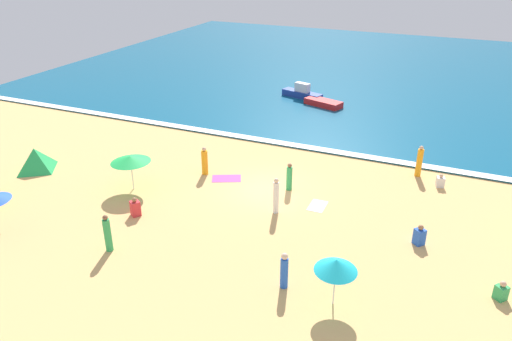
# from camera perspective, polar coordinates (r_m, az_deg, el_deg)

# --- Properties ---
(ground_plane) EXTENTS (60.00, 60.00, 0.00)m
(ground_plane) POSITION_cam_1_polar(r_m,az_deg,el_deg) (26.73, 1.08, -2.16)
(ground_plane) COLOR #E5B26B
(ocean_water) EXTENTS (60.00, 44.00, 0.10)m
(ocean_water) POSITION_cam_1_polar(r_m,az_deg,el_deg) (52.20, 13.15, 11.13)
(ocean_water) COLOR #0F567A
(ocean_water) RESTS_ON ground_plane
(wave_breaker_foam) EXTENTS (57.00, 0.70, 0.01)m
(wave_breaker_foam) POSITION_cam_1_polar(r_m,az_deg,el_deg) (32.06, 5.40, 2.81)
(wave_breaker_foam) COLOR white
(wave_breaker_foam) RESTS_ON ocean_water
(beach_umbrella_1) EXTENTS (2.14, 2.15, 2.01)m
(beach_umbrella_1) POSITION_cam_1_polar(r_m,az_deg,el_deg) (18.19, 9.22, -10.73)
(beach_umbrella_1) COLOR silver
(beach_umbrella_1) RESTS_ON ground_plane
(beach_umbrella_3) EXTENTS (2.13, 2.12, 1.96)m
(beach_umbrella_3) POSITION_cam_1_polar(r_m,az_deg,el_deg) (26.84, -14.29, 1.29)
(beach_umbrella_3) COLOR silver
(beach_umbrella_3) RESTS_ON ground_plane
(beach_tent) EXTENTS (2.22, 2.26, 1.34)m
(beach_tent) POSITION_cam_1_polar(r_m,az_deg,el_deg) (31.39, -24.07, 1.21)
(beach_tent) COLOR green
(beach_tent) RESTS_ON ground_plane
(beachgoer_0) EXTENTS (0.28, 0.28, 1.88)m
(beachgoer_0) POSITION_cam_1_polar(r_m,az_deg,el_deg) (24.12, 2.32, -2.98)
(beachgoer_0) COLOR white
(beachgoer_0) RESTS_ON ground_plane
(beachgoer_1) EXTENTS (0.56, 0.56, 0.81)m
(beachgoer_1) POSITION_cam_1_polar(r_m,az_deg,el_deg) (21.15, 26.43, -12.38)
(beachgoer_1) COLOR green
(beachgoer_1) RESTS_ON ground_plane
(beachgoer_2) EXTENTS (0.43, 0.43, 1.56)m
(beachgoer_2) POSITION_cam_1_polar(r_m,az_deg,el_deg) (19.38, 3.27, -11.47)
(beachgoer_2) COLOR blue
(beachgoer_2) RESTS_ON ground_plane
(beachgoer_3) EXTENTS (0.45, 0.45, 1.84)m
(beachgoer_3) POSITION_cam_1_polar(r_m,az_deg,el_deg) (29.31, 18.32, 0.95)
(beachgoer_3) COLOR orange
(beachgoer_3) RESTS_ON ground_plane
(beachgoer_4) EXTENTS (0.58, 0.58, 0.98)m
(beachgoer_4) POSITION_cam_1_polar(r_m,az_deg,el_deg) (23.12, 18.33, -7.17)
(beachgoer_4) COLOR blue
(beachgoer_4) RESTS_ON ground_plane
(beachgoer_5) EXTENTS (0.44, 0.44, 1.75)m
(beachgoer_5) POSITION_cam_1_polar(r_m,az_deg,el_deg) (22.27, -16.74, -7.02)
(beachgoer_5) COLOR green
(beachgoer_5) RESTS_ON ground_plane
(beachgoer_6) EXTENTS (0.59, 0.59, 0.97)m
(beachgoer_6) POSITION_cam_1_polar(r_m,az_deg,el_deg) (24.81, -13.75, -4.19)
(beachgoer_6) COLOR red
(beachgoer_6) RESTS_ON ground_plane
(beachgoer_7) EXTENTS (0.42, 0.42, 1.54)m
(beachgoer_7) POSITION_cam_1_polar(r_m,az_deg,el_deg) (26.42, 3.86, -0.79)
(beachgoer_7) COLOR green
(beachgoer_7) RESTS_ON ground_plane
(beachgoer_8) EXTENTS (0.50, 0.50, 0.75)m
(beachgoer_8) POSITION_cam_1_polar(r_m,az_deg,el_deg) (28.67, 20.49, -1.19)
(beachgoer_8) COLOR white
(beachgoer_8) RESTS_ON ground_plane
(beachgoer_9) EXTENTS (0.48, 0.48, 1.65)m
(beachgoer_9) POSITION_cam_1_polar(r_m,az_deg,el_deg) (28.25, -5.94, 1.02)
(beachgoer_9) COLOR orange
(beachgoer_9) RESTS_ON ground_plane
(beach_towel_0) EXTENTS (1.87, 1.55, 0.01)m
(beach_towel_0) POSITION_cam_1_polar(r_m,az_deg,el_deg) (27.92, -3.42, -0.92)
(beach_towel_0) COLOR #D84CA5
(beach_towel_0) RESTS_ON ground_plane
(beach_towel_1) EXTENTS (0.82, 1.27, 0.01)m
(beach_towel_1) POSITION_cam_1_polar(r_m,az_deg,el_deg) (25.30, 7.11, -4.06)
(beach_towel_1) COLOR white
(beach_towel_1) RESTS_ON ground_plane
(small_boat_0) EXTENTS (3.67, 1.89, 1.26)m
(small_boat_0) POSITION_cam_1_polar(r_m,az_deg,el_deg) (41.95, 5.35, 8.89)
(small_boat_0) COLOR navy
(small_boat_0) RESTS_ON ocean_water
(small_boat_1) EXTENTS (3.23, 2.05, 0.48)m
(small_boat_1) POSITION_cam_1_polar(r_m,az_deg,el_deg) (40.12, 7.77, 7.74)
(small_boat_1) COLOR red
(small_boat_1) RESTS_ON ocean_water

